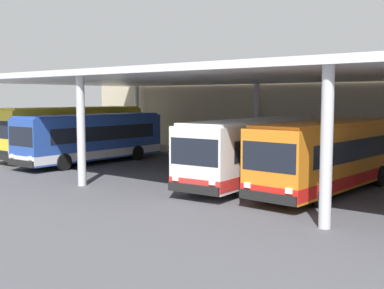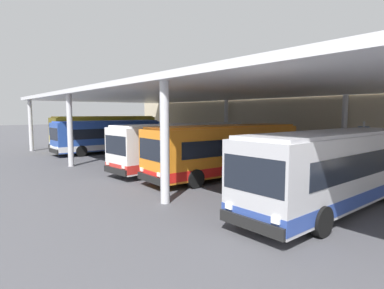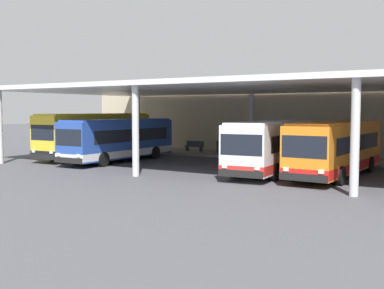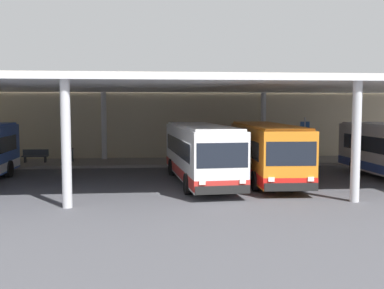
% 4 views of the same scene
% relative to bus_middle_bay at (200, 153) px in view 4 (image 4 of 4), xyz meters
% --- Properties ---
extents(ground_plane, '(200.00, 200.00, 0.00)m').
position_rel_bus_middle_bay_xyz_m(ground_plane, '(0.01, -3.13, -1.66)').
color(ground_plane, '#47474C').
extents(platform_kerb, '(42.00, 4.50, 0.18)m').
position_rel_bus_middle_bay_xyz_m(platform_kerb, '(0.01, 8.62, -1.57)').
color(platform_kerb, gray).
rests_on(platform_kerb, ground).
extents(station_building_facade, '(48.00, 1.60, 6.87)m').
position_rel_bus_middle_bay_xyz_m(station_building_facade, '(0.01, 11.87, 1.78)').
color(station_building_facade, '#C1B293').
rests_on(station_building_facade, ground).
extents(canopy_shelter, '(40.00, 17.00, 5.55)m').
position_rel_bus_middle_bay_xyz_m(canopy_shelter, '(0.01, 2.37, 3.66)').
color(canopy_shelter, silver).
rests_on(canopy_shelter, ground).
extents(bus_middle_bay, '(3.28, 10.68, 3.17)m').
position_rel_bus_middle_bay_xyz_m(bus_middle_bay, '(0.00, 0.00, 0.00)').
color(bus_middle_bay, white).
rests_on(bus_middle_bay, ground).
extents(bus_far_bay, '(3.03, 10.63, 3.17)m').
position_rel_bus_middle_bay_xyz_m(bus_far_bay, '(3.79, 0.41, 0.00)').
color(bus_far_bay, orange).
rests_on(bus_far_bay, ground).
extents(bench_waiting, '(1.80, 0.45, 0.92)m').
position_rel_bus_middle_bay_xyz_m(bench_waiting, '(-10.88, 8.68, -0.99)').
color(bench_waiting, '#383D47').
rests_on(bench_waiting, platform_kerb).
extents(trash_bin, '(0.52, 0.52, 0.98)m').
position_rel_bus_middle_bay_xyz_m(trash_bin, '(-8.49, 8.89, -0.98)').
color(trash_bin, '#33383D').
rests_on(trash_bin, platform_kerb).
extents(banner_sign, '(0.70, 0.12, 3.20)m').
position_rel_bus_middle_bay_xyz_m(banner_sign, '(8.63, 7.81, 0.32)').
color(banner_sign, '#B2B2B7').
rests_on(banner_sign, platform_kerb).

